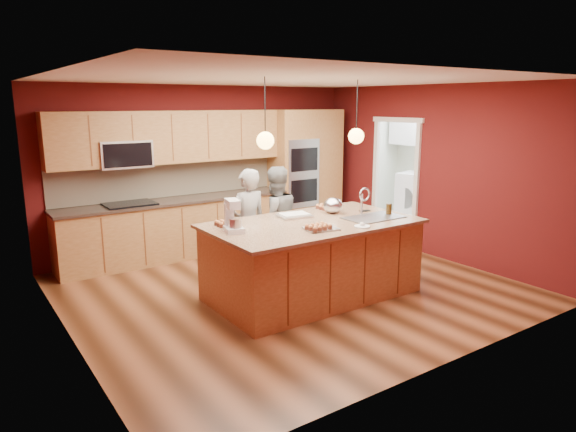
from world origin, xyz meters
TOP-DOWN VIEW (x-y plane):
  - floor at (0.00, 0.00)m, footprint 5.50×5.50m
  - ceiling at (0.00, 0.00)m, footprint 5.50×5.50m
  - wall_back at (0.00, 2.50)m, footprint 5.50×0.00m
  - wall_front at (0.00, -2.50)m, footprint 5.50×0.00m
  - wall_left at (-2.75, 0.00)m, footprint 0.00×5.00m
  - wall_right at (2.75, 0.00)m, footprint 0.00×5.00m
  - cabinet_run at (-0.68, 2.25)m, footprint 3.74×0.64m
  - oven_column at (1.85, 2.19)m, footprint 1.30×0.62m
  - doorway_trim at (2.73, 0.80)m, footprint 0.08×1.11m
  - laundry_room at (4.35, 1.20)m, footprint 2.60×2.70m
  - pendant_left at (-0.60, -0.36)m, footprint 0.20×0.20m
  - pendant_right at (0.77, -0.36)m, footprint 0.20×0.20m
  - island at (0.10, -0.36)m, footprint 2.63×1.47m
  - person_left at (-0.28, 0.63)m, footprint 0.58×0.40m
  - person_right at (0.16, 0.63)m, footprint 0.82×0.68m
  - stand_mixer at (-0.98, -0.25)m, footprint 0.26×0.31m
  - sheet_cake at (0.05, -0.01)m, footprint 0.45×0.37m
  - cooling_rack at (-0.08, -0.73)m, footprint 0.44×0.36m
  - mixing_bowl at (0.62, -0.10)m, footprint 0.26×0.26m
  - plate at (0.40, -0.91)m, footprint 0.19×0.19m
  - tumbler at (1.17, -0.60)m, footprint 0.08×0.08m
  - phone at (1.06, -0.26)m, footprint 0.16×0.11m
  - cupcakes_left at (-0.92, 0.08)m, footprint 0.22×0.22m
  - cupcakes_rack at (-0.14, -0.77)m, footprint 0.29×0.22m
  - cupcakes_right at (0.74, 0.14)m, footprint 0.29×0.29m
  - washer at (4.20, 0.79)m, footprint 0.66×0.67m
  - dryer at (4.18, 1.57)m, footprint 0.81×0.82m

SIDE VIEW (x-z plane):
  - floor at x=0.00m, z-range 0.00..0.00m
  - washer at x=4.20m, z-range 0.00..0.94m
  - island at x=0.10m, z-range -0.18..1.17m
  - dryer at x=4.18m, z-range 0.00..1.05m
  - person_right at x=0.16m, z-range 0.00..1.55m
  - person_left at x=-0.28m, z-range 0.00..1.56m
  - phone at x=1.06m, z-range 0.97..0.98m
  - plate at x=0.40m, z-range 0.97..0.98m
  - cooling_rack at x=-0.08m, z-range 0.97..0.99m
  - cabinet_run at x=-0.68m, z-range -0.17..2.13m
  - sheet_cake at x=0.05m, z-range 0.97..1.01m
  - cupcakes_left at x=-0.92m, z-range 0.97..1.03m
  - cupcakes_right at x=0.74m, z-range 0.97..1.03m
  - cupcakes_rack at x=-0.14m, z-range 0.98..1.05m
  - tumbler at x=1.17m, z-range 0.97..1.12m
  - doorway_trim at x=2.73m, z-range -0.05..2.15m
  - mixing_bowl at x=0.62m, z-range 0.96..1.18m
  - stand_mixer at x=-0.98m, z-range 0.94..1.32m
  - oven_column at x=1.85m, z-range 0.00..2.30m
  - wall_back at x=0.00m, z-range -1.40..4.10m
  - wall_front at x=0.00m, z-range -1.40..4.10m
  - wall_left at x=-2.75m, z-range -1.15..3.85m
  - wall_right at x=2.75m, z-range -1.15..3.85m
  - laundry_room at x=4.35m, z-range 0.60..3.30m
  - pendant_left at x=-0.60m, z-range 1.60..2.40m
  - pendant_right at x=0.77m, z-range 1.60..2.40m
  - ceiling at x=0.00m, z-range 2.70..2.70m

